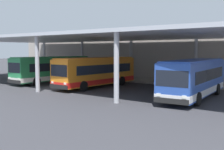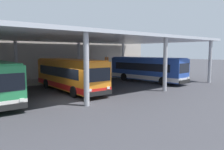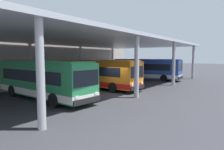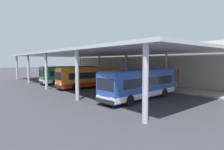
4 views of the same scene
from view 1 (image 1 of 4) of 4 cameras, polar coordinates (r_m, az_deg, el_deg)
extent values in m
plane|color=#333338|center=(29.21, -10.92, -2.80)|extent=(200.00, 200.00, 0.00)
cube|color=gray|center=(38.00, 2.38, -0.77)|extent=(42.00, 4.50, 0.18)
cube|color=#ADA399|center=(40.52, 5.03, 4.32)|extent=(48.00, 1.60, 6.88)
cube|color=silver|center=(32.90, -3.87, 7.58)|extent=(40.00, 17.00, 0.30)
cylinder|color=#B2B2B7|center=(51.80, -13.53, 3.46)|extent=(0.40, 0.40, 5.25)
cylinder|color=#B2B2B7|center=(45.03, -6.04, 3.35)|extent=(0.40, 0.40, 5.25)
cylinder|color=#B2B2B7|center=(27.37, -14.91, 2.12)|extent=(0.40, 0.40, 5.25)
cylinder|color=#B2B2B7|center=(39.27, 3.85, 3.12)|extent=(0.40, 0.40, 5.25)
cylinder|color=#B2B2B7|center=(20.87, 0.91, 1.42)|extent=(0.40, 0.40, 5.25)
cylinder|color=#B2B2B7|center=(35.05, 16.60, 2.68)|extent=(0.40, 0.40, 5.25)
cube|color=#28844C|center=(35.13, -11.98, 1.28)|extent=(2.90, 10.49, 2.70)
cube|color=white|center=(35.21, -11.95, -0.34)|extent=(2.92, 10.51, 0.50)
cube|color=black|center=(35.21, -11.80, 1.78)|extent=(2.87, 8.62, 0.90)
cube|color=black|center=(32.16, -19.18, 1.39)|extent=(2.30, 0.21, 1.10)
cube|color=black|center=(32.24, -19.24, -1.28)|extent=(2.45, 0.26, 0.36)
cube|color=#2A8B50|center=(35.07, -12.02, 3.58)|extent=(2.69, 10.07, 0.12)
cube|color=yellow|center=(32.14, -19.18, 2.85)|extent=(1.75, 0.19, 0.28)
cube|color=white|center=(32.98, -20.05, -0.55)|extent=(0.28, 0.09, 0.20)
cube|color=white|center=(31.45, -18.39, -0.76)|extent=(0.28, 0.09, 0.20)
cylinder|color=black|center=(34.34, -17.43, -0.94)|extent=(0.32, 1.01, 1.00)
cylinder|color=black|center=(32.33, -15.05, -1.24)|extent=(0.32, 1.01, 1.00)
cylinder|color=black|center=(37.99, -9.73, -0.22)|extent=(0.32, 1.01, 1.00)
cylinder|color=black|center=(36.18, -7.19, -0.45)|extent=(0.32, 1.01, 1.00)
cube|color=orange|center=(30.23, -3.17, 0.78)|extent=(2.87, 10.48, 2.70)
cube|color=red|center=(30.32, -3.16, -1.10)|extent=(2.89, 10.50, 0.50)
cube|color=black|center=(30.32, -2.98, 1.37)|extent=(2.85, 8.61, 0.90)
cube|color=black|center=(26.64, -10.67, 0.88)|extent=(2.30, 0.20, 1.10)
cube|color=black|center=(26.73, -10.76, -2.34)|extent=(2.45, 0.25, 0.36)
cube|color=orange|center=(30.16, -3.18, 3.46)|extent=(2.66, 10.06, 0.12)
cube|color=yellow|center=(26.61, -10.65, 2.65)|extent=(1.75, 0.18, 0.28)
cube|color=white|center=(27.39, -11.97, -1.44)|extent=(0.28, 0.09, 0.20)
cube|color=white|center=(26.02, -9.48, -1.74)|extent=(0.28, 0.09, 0.20)
cylinder|color=black|center=(28.96, -9.27, -1.85)|extent=(0.32, 1.01, 1.00)
cylinder|color=black|center=(27.19, -5.84, -2.26)|extent=(0.32, 1.01, 1.00)
cylinder|color=black|center=(33.28, -1.40, -0.89)|extent=(0.32, 1.01, 1.00)
cylinder|color=black|center=(31.74, 1.96, -1.18)|extent=(0.32, 1.01, 1.00)
cube|color=#284CA8|center=(24.09, 16.37, -0.51)|extent=(3.29, 10.56, 2.70)
cube|color=silver|center=(24.20, 16.32, -2.86)|extent=(3.31, 10.58, 0.50)
cube|color=black|center=(24.21, 16.49, 0.23)|extent=(3.19, 8.70, 0.90)
cube|color=black|center=(19.19, 12.04, -0.73)|extent=(2.30, 0.30, 1.10)
cube|color=black|center=(19.32, 11.86, -5.19)|extent=(2.46, 0.35, 0.36)
cube|color=#2A50B0|center=(24.00, 16.46, 2.85)|extent=(3.06, 10.13, 0.12)
cube|color=yellow|center=(19.16, 12.11, 1.71)|extent=(1.75, 0.25, 0.28)
cube|color=white|center=(19.60, 9.42, -3.96)|extent=(0.29, 0.10, 0.20)
cube|color=white|center=(18.97, 14.43, -4.35)|extent=(0.29, 0.10, 0.20)
cylinder|color=black|center=(21.62, 10.73, -4.21)|extent=(0.36, 1.02, 1.00)
cylinder|color=black|center=(20.84, 17.01, -4.69)|extent=(0.36, 1.02, 1.00)
cylinder|color=black|center=(27.30, 15.55, -2.39)|extent=(0.36, 1.02, 1.00)
cylinder|color=black|center=(26.68, 20.58, -2.69)|extent=(0.36, 1.02, 1.00)
cube|color=brown|center=(41.40, -4.00, 0.45)|extent=(1.80, 0.44, 0.08)
cube|color=brown|center=(41.53, -3.82, 0.81)|extent=(1.80, 0.06, 0.44)
cube|color=#2D2D33|center=(41.88, -4.72, 0.19)|extent=(0.10, 0.36, 0.45)
cube|color=#2D2D33|center=(40.96, -3.27, 0.09)|extent=(0.10, 0.36, 0.45)
cylinder|color=#236638|center=(43.03, -5.74, 0.61)|extent=(0.48, 0.48, 0.90)
cylinder|color=black|center=(43.00, -5.74, 1.26)|extent=(0.52, 0.52, 0.08)
cylinder|color=#B2B2B7|center=(31.60, 20.73, 0.79)|extent=(0.12, 0.12, 3.20)
cube|color=orange|center=(31.56, 20.74, 1.49)|extent=(0.70, 0.04, 1.80)
camera|label=2|loc=(30.45, -45.90, 3.45)|focal=35.18mm
camera|label=3|loc=(37.30, -39.51, 3.16)|focal=31.63mm
camera|label=4|loc=(8.92, 69.01, 3.03)|focal=29.08mm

